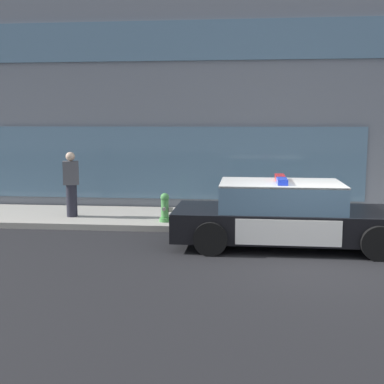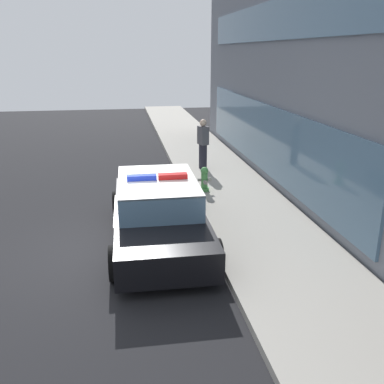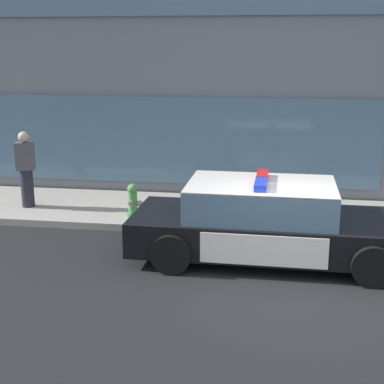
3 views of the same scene
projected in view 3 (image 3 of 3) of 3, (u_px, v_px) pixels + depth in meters
The scene contains 6 objects.
ground at pixel (300, 290), 8.71m from camera, with size 48.00×48.00×0.00m, color black.
sidewalk at pixel (295, 217), 12.21m from camera, with size 48.00×2.67×0.15m, color #A39E93.
storefront_building at pixel (227, 55), 17.08m from camera, with size 22.30×8.66×6.80m.
police_cruiser at pixel (268, 222), 9.84m from camera, with size 4.91×2.15×1.49m.
fire_hydrant at pixel (133, 201), 11.83m from camera, with size 0.34×0.39×0.73m.
pedestrian_on_sidewalk at pixel (26, 169), 12.50m from camera, with size 0.46×0.36×1.71m.
Camera 3 is at (-0.43, -8.20, 3.69)m, focal length 52.44 mm.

